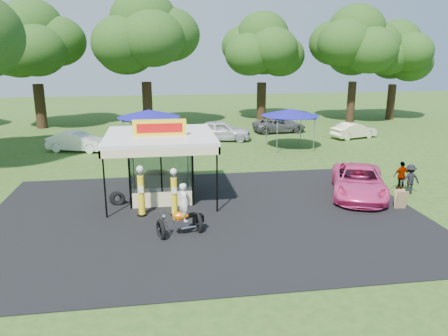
{
  "coord_description": "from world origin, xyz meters",
  "views": [
    {
      "loc": [
        -2.07,
        -16.85,
        7.42
      ],
      "look_at": [
        1.12,
        4.0,
        1.74
      ],
      "focal_mm": 35.0,
      "sensor_mm": 36.0,
      "label": 1
    }
  ],
  "objects": [
    {
      "name": "spectator_east_b",
      "position": [
        11.02,
        4.37,
        0.8
      ],
      "size": [
        0.94,
        0.39,
        1.59
      ],
      "primitive_type": "imported",
      "rotation": [
        0.0,
        0.0,
        3.15
      ],
      "color": "gray",
      "rests_on": "ground"
    },
    {
      "name": "bg_car_b",
      "position": [
        -0.81,
        19.27,
        0.75
      ],
      "size": [
        5.46,
        3.0,
        1.5
      ],
      "primitive_type": "imported",
      "rotation": [
        0.0,
        0.0,
        1.39
      ],
      "color": "#942E0B",
      "rests_on": "ground"
    },
    {
      "name": "bg_car_c",
      "position": [
        3.21,
        19.38,
        0.85
      ],
      "size": [
        5.29,
        2.89,
        1.71
      ],
      "primitive_type": "imported",
      "rotation": [
        0.0,
        0.0,
        1.39
      ],
      "color": "silver",
      "rests_on": "ground"
    },
    {
      "name": "tent_east",
      "position": [
        8.04,
        15.51,
        2.82
      ],
      "size": [
        4.45,
        4.45,
        3.11
      ],
      "rotation": [
        0.0,
        0.0,
        0.03
      ],
      "color": "gray",
      "rests_on": "ground"
    },
    {
      "name": "oak_far_f",
      "position": [
        23.62,
        28.48,
        6.7
      ],
      "size": [
        8.66,
        8.66,
        10.43
      ],
      "color": "black",
      "rests_on": "ground"
    },
    {
      "name": "bg_car_e",
      "position": [
        14.83,
        18.63,
        0.68
      ],
      "size": [
        4.39,
        2.62,
        1.37
      ],
      "primitive_type": "imported",
      "rotation": [
        0.0,
        0.0,
        1.87
      ],
      "color": "#F2E9B9",
      "rests_on": "ground"
    },
    {
      "name": "asphalt_apron",
      "position": [
        0.0,
        2.0,
        0.02
      ],
      "size": [
        20.0,
        14.0,
        0.04
      ],
      "primitive_type": "cube",
      "color": "black",
      "rests_on": "ground"
    },
    {
      "name": "a_frame_sign",
      "position": [
        9.37,
        1.55,
        0.48
      ],
      "size": [
        0.55,
        0.52,
        0.95
      ],
      "rotation": [
        0.0,
        0.0,
        -0.1
      ],
      "color": "#593819",
      "rests_on": "ground"
    },
    {
      "name": "gas_pump_right",
      "position": [
        -1.46,
        2.34,
        1.09
      ],
      "size": [
        0.42,
        0.42,
        2.27
      ],
      "color": "black",
      "rests_on": "ground"
    },
    {
      "name": "oak_far_e",
      "position": [
        18.48,
        27.48,
        7.54
      ],
      "size": [
        9.92,
        9.92,
        11.81
      ],
      "color": "black",
      "rests_on": "ground"
    },
    {
      "name": "oak_far_b",
      "position": [
        -13.43,
        28.24,
        7.6
      ],
      "size": [
        9.98,
        9.98,
        11.91
      ],
      "color": "black",
      "rests_on": "ground"
    },
    {
      "name": "spectator_east_a",
      "position": [
        11.11,
        3.69,
        0.8
      ],
      "size": [
        1.08,
        0.68,
        1.6
      ],
      "primitive_type": "imported",
      "rotation": [
        0.0,
        0.0,
        3.06
      ],
      "color": "black",
      "rests_on": "ground"
    },
    {
      "name": "motorcycle",
      "position": [
        -1.21,
        0.12,
        0.89
      ],
      "size": [
        2.03,
        1.41,
        2.3
      ],
      "rotation": [
        0.0,
        0.0,
        0.31
      ],
      "color": "black",
      "rests_on": "ground"
    },
    {
      "name": "tent_west",
      "position": [
        -2.72,
        15.7,
        2.93
      ],
      "size": [
        4.62,
        4.62,
        3.23
      ],
      "rotation": [
        0.0,
        0.0,
        -0.2
      ],
      "color": "gray",
      "rests_on": "ground"
    },
    {
      "name": "bg_car_d",
      "position": [
        9.17,
        22.42,
        0.68
      ],
      "size": [
        5.09,
        2.68,
        1.36
      ],
      "primitive_type": "imported",
      "rotation": [
        0.0,
        0.0,
        1.66
      ],
      "color": "#525153",
      "rests_on": "ground"
    },
    {
      "name": "kiosk_car",
      "position": [
        -2.0,
        7.2,
        0.48
      ],
      "size": [
        2.82,
        1.13,
        0.96
      ],
      "primitive_type": "imported",
      "rotation": [
        0.0,
        0.0,
        1.57
      ],
      "color": "yellow",
      "rests_on": "ground"
    },
    {
      "name": "gas_pump_left",
      "position": [
        -2.96,
        2.5,
        1.16
      ],
      "size": [
        0.45,
        0.45,
        2.42
      ],
      "color": "black",
      "rests_on": "ground"
    },
    {
      "name": "ground",
      "position": [
        0.0,
        0.0,
        0.0
      ],
      "size": [
        120.0,
        120.0,
        0.0
      ],
      "primitive_type": "plane",
      "color": "#284D18",
      "rests_on": "ground"
    },
    {
      "name": "bg_car_a",
      "position": [
        -8.18,
        16.98,
        0.74
      ],
      "size": [
        4.77,
        2.86,
        1.49
      ],
      "primitive_type": "imported",
      "rotation": [
        0.0,
        0.0,
        1.26
      ],
      "color": "white",
      "rests_on": "ground"
    },
    {
      "name": "gas_station_kiosk",
      "position": [
        -2.0,
        4.99,
        1.78
      ],
      "size": [
        5.4,
        5.4,
        4.18
      ],
      "color": "white",
      "rests_on": "ground"
    },
    {
      "name": "oak_far_c",
      "position": [
        -3.02,
        26.91,
        8.06
      ],
      "size": [
        10.77,
        10.77,
        12.7
      ],
      "color": "black",
      "rests_on": "ground"
    },
    {
      "name": "spare_tires",
      "position": [
        -4.22,
        4.2,
        0.34
      ],
      "size": [
        0.82,
        0.51,
        0.7
      ],
      "rotation": [
        0.0,
        0.0,
        0.04
      ],
      "color": "black",
      "rests_on": "ground"
    },
    {
      "name": "pink_sedan",
      "position": [
        8.22,
        3.73,
        0.79
      ],
      "size": [
        4.49,
        6.24,
        1.58
      ],
      "primitive_type": "imported",
      "rotation": [
        0.0,
        0.0,
        -0.37
      ],
      "color": "#F3428E",
      "rests_on": "ground"
    },
    {
      "name": "oak_far_d",
      "position": [
        9.34,
        30.5,
        7.16
      ],
      "size": [
        9.44,
        9.44,
        11.24
      ],
      "color": "black",
      "rests_on": "ground"
    }
  ]
}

